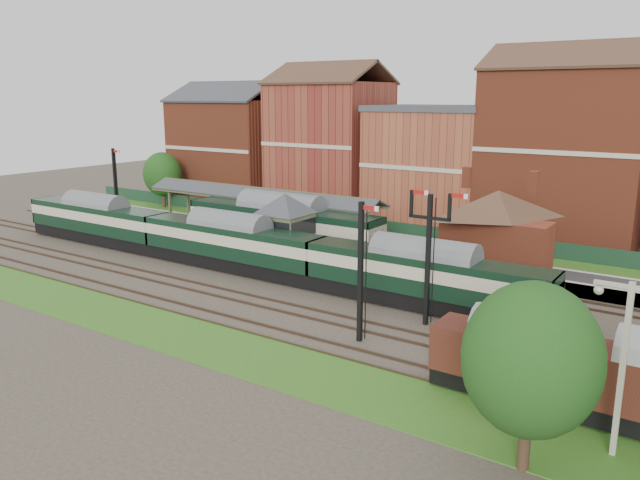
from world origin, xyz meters
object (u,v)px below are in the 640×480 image
Objects in this scene: dmu_train at (230,242)px; goods_van_a at (493,355)px; signal_box at (285,228)px; semaphore_bracket at (429,251)px; platform_railcar at (282,225)px.

goods_van_a is (24.36, -9.00, -0.39)m from dmu_train.
semaphore_bracket reaches higher than signal_box.
signal_box is 0.73× the size of semaphore_bracket.
dmu_train is 25.97m from goods_van_a.
platform_railcar is at bearing 131.57° from signal_box.
semaphore_bracket is 1.52× the size of goods_van_a.
semaphore_bracket is at bearing -26.67° from platform_railcar.
signal_box is 16.16m from semaphore_bracket.
semaphore_bracket reaches higher than goods_van_a.
signal_box reaches higher than platform_railcar.
signal_box is 0.31× the size of platform_railcar.
signal_box is 4.55m from dmu_train.
semaphore_bracket is 20.16m from platform_railcar.
signal_box is at bearing 46.89° from dmu_train.
signal_box is at bearing 159.08° from semaphore_bracket.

